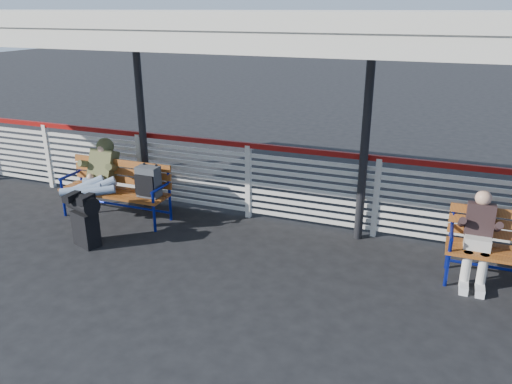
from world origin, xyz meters
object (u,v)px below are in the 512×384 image
at_px(bench_left, 128,183).
at_px(companion_person, 478,237).
at_px(traveler_man, 94,182).
at_px(luggage_stack, 85,218).

relative_size(bench_left, companion_person, 1.57).
relative_size(traveler_man, companion_person, 1.43).
xyz_separation_m(luggage_stack, traveler_man, (-0.35, 0.69, 0.26)).
bearing_deg(bench_left, traveler_man, -136.68).
bearing_deg(companion_person, bench_left, 178.70).
bearing_deg(traveler_man, bench_left, 43.32).
bearing_deg(companion_person, traveler_man, -177.60).
distance_m(traveler_man, companion_person, 5.45).
relative_size(bench_left, traveler_man, 1.10).
xyz_separation_m(luggage_stack, companion_person, (5.10, 0.91, 0.18)).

